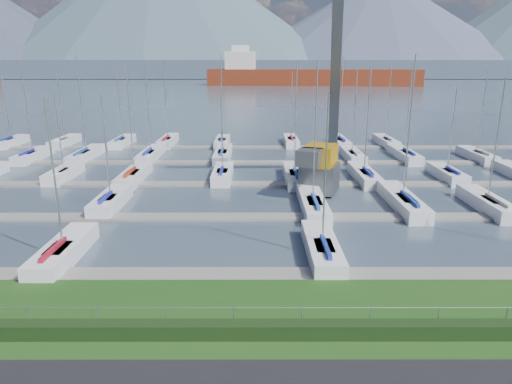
{
  "coord_description": "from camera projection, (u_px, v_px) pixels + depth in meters",
  "views": [
    {
      "loc": [
        -0.03,
        -17.71,
        11.57
      ],
      "look_at": [
        0.0,
        12.0,
        3.0
      ],
      "focal_mm": 32.0,
      "sensor_mm": 36.0,
      "label": 1
    }
  ],
  "objects": [
    {
      "name": "fence",
      "position": [
        256.0,
        308.0,
        19.89
      ],
      "size": [
        80.0,
        0.04,
        0.04
      ],
      "primitive_type": "cylinder",
      "rotation": [
        0.0,
        1.57,
        0.0
      ],
      "color": "#93959B",
      "rests_on": "grass"
    },
    {
      "name": "sailboat_fleet",
      "position": [
        243.0,
        122.0,
        48.1
      ],
      "size": [
        75.51,
        49.56,
        12.79
      ],
      "color": "navy",
      "rests_on": "water"
    },
    {
      "name": "mountains",
      "position": [
        264.0,
        19.0,
        396.07
      ],
      "size": [
        1190.0,
        360.0,
        115.0
      ],
      "color": "#485169",
      "rests_on": "water"
    },
    {
      "name": "water",
      "position": [
        256.0,
        82.0,
        270.15
      ],
      "size": [
        800.0,
        540.0,
        0.2
      ],
      "primitive_type": "cube",
      "color": "#3F4E5D"
    },
    {
      "name": "docks",
      "position": [
        256.0,
        184.0,
        45.26
      ],
      "size": [
        90.0,
        41.6,
        0.25
      ],
      "color": "slate",
      "rests_on": "water"
    },
    {
      "name": "cargo_ship_mid",
      "position": [
        304.0,
        78.0,
        227.77
      ],
      "size": [
        104.96,
        27.14,
        21.5
      ],
      "rotation": [
        0.0,
        0.0,
        -0.09
      ],
      "color": "maroon",
      "rests_on": "water"
    },
    {
      "name": "path",
      "position": [
        256.0,
        377.0,
        17.34
      ],
      "size": [
        160.0,
        2.0,
        0.04
      ],
      "primitive_type": "cube",
      "color": "black",
      "rests_on": "grass"
    },
    {
      "name": "crane",
      "position": [
        324.0,
        131.0,
        42.13
      ],
      "size": [
        5.86,
        13.49,
        22.35
      ],
      "rotation": [
        0.0,
        0.0,
        -0.36
      ],
      "color": "#4F5055",
      "rests_on": "water"
    },
    {
      "name": "foothill",
      "position": [
        256.0,
        69.0,
        335.63
      ],
      "size": [
        900.0,
        80.0,
        12.0
      ],
      "primitive_type": "cube",
      "color": "#475368",
      "rests_on": "water"
    },
    {
      "name": "hedge",
      "position": [
        256.0,
        330.0,
        19.74
      ],
      "size": [
        80.0,
        0.7,
        0.7
      ],
      "primitive_type": "cube",
      "color": "black",
      "rests_on": "grass"
    }
  ]
}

